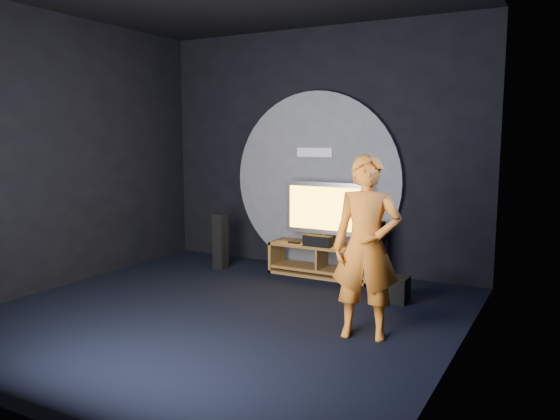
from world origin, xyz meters
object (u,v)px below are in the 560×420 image
object	(u,v)px
media_console	(322,262)
tv	(324,210)
tower_speaker_left	(220,241)
player	(366,247)
tower_speaker_right	(377,252)
subwoofer	(396,289)

from	to	relation	value
media_console	tv	size ratio (longest dim) A/B	1.26
tv	tower_speaker_left	world-z (taller)	tv
media_console	player	distance (m)	2.45
tower_speaker_right	subwoofer	distance (m)	0.93
tower_speaker_right	subwoofer	xyz separation A→B (m)	(0.50, -0.74, -0.26)
tv	player	xyz separation A→B (m)	(1.34, -2.00, -0.03)
media_console	tv	bearing A→B (deg)	95.73
media_console	tower_speaker_left	xyz separation A→B (m)	(-1.51, -0.33, 0.22)
media_console	tv	distance (m)	0.73
tower_speaker_right	player	distance (m)	2.12
subwoofer	player	distance (m)	1.45
subwoofer	player	xyz separation A→B (m)	(0.06, -1.24, 0.74)
tower_speaker_left	player	distance (m)	3.30
tower_speaker_right	subwoofer	size ratio (longest dim) A/B	2.70
tv	subwoofer	world-z (taller)	tv
tower_speaker_left	player	bearing A→B (deg)	-29.38
tower_speaker_left	subwoofer	world-z (taller)	tower_speaker_left
tv	tower_speaker_right	distance (m)	0.93
tv	tower_speaker_left	size ratio (longest dim) A/B	1.43
tv	subwoofer	bearing A→B (deg)	-30.44
subwoofer	player	world-z (taller)	player
media_console	subwoofer	size ratio (longest dim) A/B	4.88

